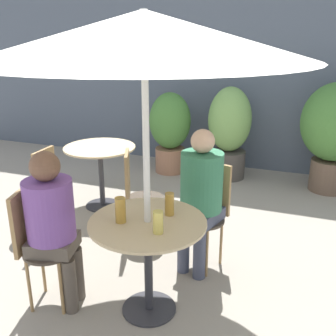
{
  "coord_description": "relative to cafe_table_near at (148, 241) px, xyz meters",
  "views": [
    {
      "loc": [
        0.88,
        -2.1,
        1.93
      ],
      "look_at": [
        -0.08,
        0.49,
        0.97
      ],
      "focal_mm": 42.0,
      "sensor_mm": 36.0,
      "label": 1
    }
  ],
  "objects": [
    {
      "name": "bistro_chair_1",
      "position": [
        -0.79,
        -0.19,
        -0.03
      ],
      "size": [
        0.39,
        0.37,
        0.9
      ],
      "rotation": [
        0.0,
        0.0,
        -4.47
      ],
      "color": "#42382D",
      "rests_on": "ground_plane"
    },
    {
      "name": "bistro_chair_3",
      "position": [
        -0.5,
        0.9,
        -0.03
      ],
      "size": [
        0.41,
        0.39,
        0.9
      ],
      "rotation": [
        0.0,
        0.0,
        1.97
      ],
      "color": "#42382D",
      "rests_on": "ground_plane"
    },
    {
      "name": "seated_person_0",
      "position": [
        0.19,
        0.64,
        0.15
      ],
      "size": [
        0.37,
        0.39,
        1.22
      ],
      "rotation": [
        0.0,
        0.0,
        -0.28
      ],
      "color": "#42475B",
      "rests_on": "ground_plane"
    },
    {
      "name": "umbrella",
      "position": [
        -0.0,
        -0.0,
        1.34
      ],
      "size": [
        2.02,
        2.02,
        2.05
      ],
      "color": "silver",
      "rests_on": "ground_plane"
    },
    {
      "name": "potted_plant_2",
      "position": [
        1.25,
        2.92,
        0.24
      ],
      "size": [
        0.83,
        0.83,
        1.37
      ],
      "color": "brown",
      "rests_on": "ground_plane"
    },
    {
      "name": "storefront_wall",
      "position": [
        0.08,
        3.48,
        0.93
      ],
      "size": [
        10.0,
        0.06,
        3.0
      ],
      "color": "#4C5666",
      "rests_on": "ground_plane"
    },
    {
      "name": "cafe_table_near",
      "position": [
        0.0,
        0.0,
        0.0
      ],
      "size": [
        0.81,
        0.81,
        0.72
      ],
      "color": "#2D2D33",
      "rests_on": "ground_plane"
    },
    {
      "name": "potted_plant_0",
      "position": [
        -0.89,
        2.9,
        0.07
      ],
      "size": [
        0.58,
        0.58,
        1.15
      ],
      "color": "#93664C",
      "rests_on": "ground_plane"
    },
    {
      "name": "cafe_table_far",
      "position": [
        -1.22,
        1.49,
        -0.0
      ],
      "size": [
        0.8,
        0.8,
        0.72
      ],
      "color": "#2D2D33",
      "rests_on": "ground_plane"
    },
    {
      "name": "ground_plane",
      "position": [
        0.08,
        -0.09,
        -0.57
      ],
      "size": [
        20.0,
        20.0,
        0.0
      ],
      "primitive_type": "plane",
      "color": "gray"
    },
    {
      "name": "seated_person_1",
      "position": [
        -0.65,
        -0.16,
        0.14
      ],
      "size": [
        0.38,
        0.35,
        1.19
      ],
      "rotation": [
        0.0,
        0.0,
        1.81
      ],
      "color": "brown",
      "rests_on": "ground_plane"
    },
    {
      "name": "beer_glass_1",
      "position": [
        0.13,
        -0.13,
        0.23
      ],
      "size": [
        0.07,
        0.07,
        0.15
      ],
      "color": "#DBC65B",
      "rests_on": "cafe_table_near"
    },
    {
      "name": "bistro_chair_0",
      "position": [
        0.23,
        0.78,
        -0.03
      ],
      "size": [
        0.38,
        0.4,
        0.9
      ],
      "rotation": [
        0.0,
        0.0,
        -0.28
      ],
      "color": "#42382D",
      "rests_on": "ground_plane"
    },
    {
      "name": "beer_glass_2",
      "position": [
        0.11,
        0.14,
        0.23
      ],
      "size": [
        0.06,
        0.06,
        0.16
      ],
      "color": "#B28433",
      "rests_on": "cafe_table_near"
    },
    {
      "name": "bistro_chair_4",
      "position": [
        -1.42,
        0.67,
        -0.03
      ],
      "size": [
        0.36,
        0.36,
        0.9
      ],
      "rotation": [
        0.0,
        0.0,
        4.73
      ],
      "color": "#42382D",
      "rests_on": "ground_plane"
    },
    {
      "name": "beer_glass_0",
      "position": [
        -0.16,
        -0.07,
        0.24
      ],
      "size": [
        0.07,
        0.07,
        0.18
      ],
      "color": "#B28433",
      "rests_on": "cafe_table_near"
    },
    {
      "name": "potted_plant_1",
      "position": [
        -0.06,
        2.96,
        0.11
      ],
      "size": [
        0.58,
        0.58,
        1.26
      ],
      "color": "#47423D",
      "rests_on": "ground_plane"
    }
  ]
}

